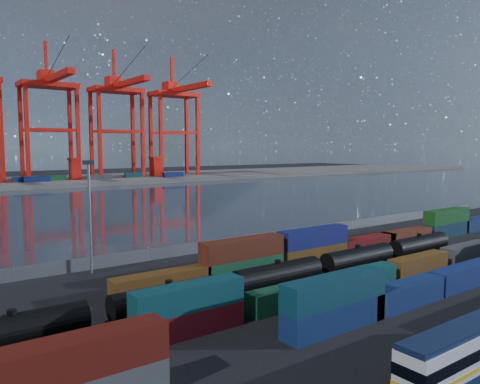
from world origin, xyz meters
TOP-DOWN VIEW (x-y plane):
  - ground at (0.00, 0.00)m, footprint 700.00×700.00m
  - harbor_water at (0.00, 105.00)m, footprint 700.00×700.00m
  - far_quay at (0.00, 210.00)m, footprint 700.00×70.00m
  - container_row_south at (2.97, -9.72)m, footprint 141.24×2.61m
  - container_row_mid at (-0.21, -2.13)m, footprint 128.79×2.40m
  - container_row_north at (15.92, 10.91)m, footprint 141.72×2.67m
  - tanker_string at (-21.49, 3.02)m, footprint 91.10×2.92m
  - waterfront_fence at (-0.00, 28.00)m, footprint 160.12×0.12m
  - yard_light_mast at (-30.00, 26.00)m, footprint 1.60×0.40m
  - gantry_cranes at (-7.50, 203.12)m, footprint 202.24×52.29m
  - quay_containers at (-11.00, 195.46)m, footprint 172.58×10.99m
  - straddle_carriers at (-2.50, 200.00)m, footprint 140.00×7.00m

SIDE VIEW (x-z plane):
  - ground at x=0.00m, z-range 0.00..0.00m
  - harbor_water at x=0.00m, z-range 0.01..0.01m
  - far_quay at x=0.00m, z-range 0.00..2.00m
  - waterfront_fence at x=0.00m, z-range -0.10..2.10m
  - container_row_mid at x=-0.21m, z-range -1.05..4.07m
  - container_row_north at x=15.92m, z-range -0.76..4.92m
  - tanker_string at x=-21.49m, z-range 0.01..4.19m
  - container_row_south at x=2.97m, z-range -0.60..4.97m
  - quay_containers at x=-11.00m, z-range 2.00..4.60m
  - straddle_carriers at x=-2.50m, z-range 2.27..13.37m
  - yard_light_mast at x=-30.00m, z-range 1.00..17.60m
  - gantry_cranes at x=-7.50m, z-range 8.00..78.82m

